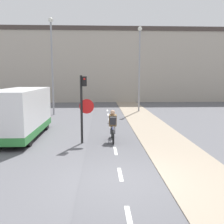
# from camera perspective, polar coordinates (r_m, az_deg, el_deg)

# --- Properties ---
(ground_plane) EXTENTS (120.00, 120.00, 0.00)m
(ground_plane) POSITION_cam_1_polar(r_m,az_deg,el_deg) (7.65, 2.19, -15.60)
(ground_plane) COLOR #5B5B60
(bike_lane) EXTENTS (2.48, 60.00, 0.02)m
(bike_lane) POSITION_cam_1_polar(r_m,az_deg,el_deg) (7.66, 2.18, -15.50)
(bike_lane) COLOR #56565B
(bike_lane) RESTS_ON ground_plane
(sidewalk_strip) EXTENTS (2.40, 60.00, 0.05)m
(sidewalk_strip) POSITION_cam_1_polar(r_m,az_deg,el_deg) (8.20, 20.00, -14.23)
(sidewalk_strip) COLOR gray
(sidewalk_strip) RESTS_ON ground_plane
(building_row_background) EXTENTS (60.00, 5.20, 8.89)m
(building_row_background) POSITION_cam_1_polar(r_m,az_deg,el_deg) (32.40, -1.57, 10.53)
(building_row_background) COLOR #B2A899
(building_row_background) RESTS_ON ground_plane
(traffic_light_pole) EXTENTS (0.67, 0.25, 3.13)m
(traffic_light_pole) POSITION_cam_1_polar(r_m,az_deg,el_deg) (11.46, -6.59, 2.37)
(traffic_light_pole) COLOR black
(traffic_light_pole) RESTS_ON ground_plane
(street_lamp_far) EXTENTS (0.36, 0.36, 7.59)m
(street_lamp_far) POSITION_cam_1_polar(r_m,az_deg,el_deg) (20.65, -13.57, 12.04)
(street_lamp_far) COLOR gray
(street_lamp_far) RESTS_ON ground_plane
(street_lamp_sidewalk) EXTENTS (0.36, 0.36, 7.26)m
(street_lamp_sidewalk) POSITION_cam_1_polar(r_m,az_deg,el_deg) (22.05, 6.29, 11.49)
(street_lamp_sidewalk) COLOR gray
(street_lamp_sidewalk) RESTS_ON ground_plane
(cyclist_near) EXTENTS (0.46, 1.82, 1.52)m
(cyclist_near) POSITION_cam_1_polar(r_m,az_deg,el_deg) (11.85, 0.15, -3.37)
(cyclist_near) COLOR black
(cyclist_near) RESTS_ON ground_plane
(van) EXTENTS (1.94, 5.41, 2.45)m
(van) POSITION_cam_1_polar(r_m,az_deg,el_deg) (13.45, -20.13, -0.38)
(van) COLOR white
(van) RESTS_ON ground_plane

